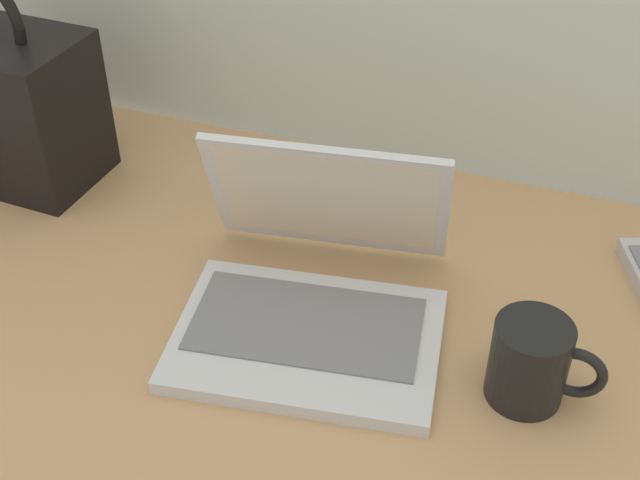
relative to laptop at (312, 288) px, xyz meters
The scene contains 3 objects.
desk 0.06m from the laptop, ahead, with size 1.60×0.76×0.03m.
laptop is the anchor object (origin of this frame).
coffee_mug 0.27m from the laptop, ahead, with size 0.13×0.09×0.10m.
Camera 1 is at (0.26, -0.71, 0.74)m, focal length 47.27 mm.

